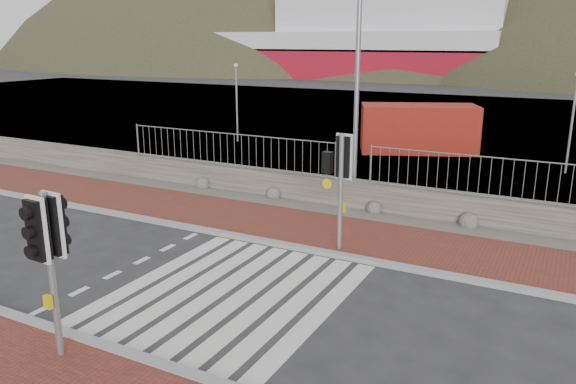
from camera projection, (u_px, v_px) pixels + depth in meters
The scene contains 16 objects.
ground at pixel (232, 293), 12.25m from camera, with size 220.00×220.00×0.00m, color #28282B.
sidewalk_far at pixel (318, 231), 16.08m from camera, with size 40.00×3.00×0.08m, color brown.
kerb_near at pixel (136, 357), 9.67m from camera, with size 40.00×0.25×0.12m, color gray.
kerb_far at pixel (294, 247), 14.80m from camera, with size 40.00×0.25×0.12m, color gray.
zebra_crossing at pixel (232, 292), 12.24m from camera, with size 4.62×5.60×0.01m.
gravel_strip at pixel (344, 213), 17.79m from camera, with size 40.00×1.50×0.06m, color #59544C.
stone_wall at pixel (354, 194), 18.36m from camera, with size 40.00×0.60×0.90m, color #4D4840.
railing at pixel (353, 154), 17.88m from camera, with size 18.07×0.07×1.22m.
quay at pixel (470, 125), 36.09m from camera, with size 120.00×40.00×0.50m, color #4C4C4F.
water at pixel (525, 86), 66.00m from camera, with size 220.00×50.00×0.05m, color #3F4C54.
ferry at pixel (347, 39), 79.88m from camera, with size 50.00×16.00×20.00m.
hills_backdrop at pixel (570, 221), 90.43m from camera, with size 254.00×90.00×100.00m.
traffic_signal_near at pixel (48, 241), 9.18m from camera, with size 0.44×0.28×2.98m.
traffic_signal_far at pixel (340, 167), 14.06m from camera, with size 0.74×0.29×3.10m.
streetlight at pixel (363, 45), 17.85m from camera, with size 1.95×0.44×9.19m.
shipping_container at pixel (418, 128), 27.28m from camera, with size 5.47×2.28×2.28m, color maroon.
Camera 1 is at (6.30, -9.38, 5.36)m, focal length 35.00 mm.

